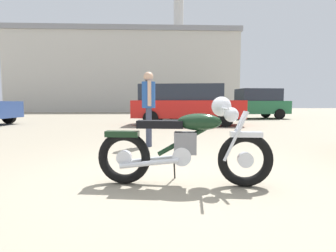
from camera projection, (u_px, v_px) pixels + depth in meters
ground_plane at (159, 180)px, 3.37m from camera, size 80.00×80.00×0.00m
vintage_motorcycle at (188, 144)px, 3.17m from camera, size 2.08×0.73×1.07m
bystander at (149, 101)px, 5.92m from camera, size 0.30×0.45×1.66m
red_hatchback_near at (185, 103)px, 11.54m from camera, size 4.85×2.30×1.74m
pale_sedan_back at (255, 103)px, 15.99m from camera, size 4.08×2.20×1.78m
silver_sedan_mid at (190, 103)px, 16.11m from camera, size 4.02×2.07×1.78m
industrial_building at (128, 73)px, 30.22m from camera, size 23.82×10.15×15.68m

